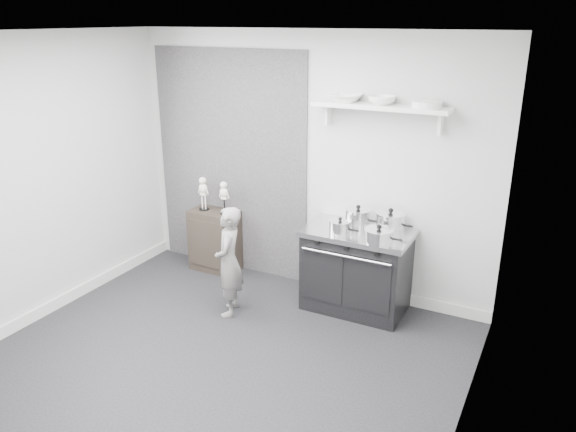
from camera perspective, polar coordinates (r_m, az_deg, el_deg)
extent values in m
plane|color=black|center=(5.01, -7.38, -14.65)|extent=(4.00, 4.00, 0.00)
cube|color=#BABAB7|center=(5.89, 1.97, 5.28)|extent=(4.00, 0.02, 2.70)
cube|color=#BABAB7|center=(3.23, -26.95, -9.43)|extent=(4.00, 0.02, 2.70)
cube|color=#BABAB7|center=(5.75, -24.71, 3.12)|extent=(0.02, 3.60, 2.70)
cube|color=#BABAB7|center=(3.69, 18.33, -4.68)|extent=(0.02, 3.60, 2.70)
cube|color=silver|center=(4.15, -9.06, 17.93)|extent=(4.00, 3.60, 0.02)
cube|color=black|center=(6.35, -5.88, 5.33)|extent=(1.90, 0.02, 2.50)
cube|color=silver|center=(6.00, 10.49, -7.98)|extent=(2.00, 0.03, 0.12)
cube|color=silver|center=(6.19, -22.91, -8.42)|extent=(0.03, 3.60, 0.12)
cube|color=silver|center=(5.35, 9.35, 10.91)|extent=(1.30, 0.26, 0.04)
cube|color=silver|center=(5.62, 4.11, 10.29)|extent=(0.03, 0.12, 0.20)
cube|color=silver|center=(5.29, 15.24, 9.08)|extent=(0.03, 0.12, 0.20)
cube|color=black|center=(5.68, 6.96, -5.67)|extent=(0.99, 0.59, 0.79)
cube|color=silver|center=(5.51, 7.14, -1.71)|extent=(1.05, 0.63, 0.05)
cube|color=black|center=(5.50, 3.54, -6.21)|extent=(0.42, 0.02, 0.51)
cube|color=black|center=(5.35, 8.23, -7.17)|extent=(0.42, 0.02, 0.51)
cylinder|color=silver|center=(5.27, 5.83, -4.11)|extent=(0.89, 0.02, 0.02)
cylinder|color=black|center=(5.36, 2.97, -2.71)|extent=(0.04, 0.03, 0.04)
cylinder|color=black|center=(5.26, 5.92, -3.26)|extent=(0.04, 0.03, 0.04)
cylinder|color=black|center=(5.17, 8.99, -3.83)|extent=(0.04, 0.03, 0.04)
cube|color=black|center=(6.56, -7.42, -2.47)|extent=(0.55, 0.32, 0.72)
imported|color=slate|center=(5.51, -6.03, -4.62)|extent=(0.40, 0.47, 1.11)
cylinder|color=silver|center=(5.58, 7.10, -0.25)|extent=(0.25, 0.25, 0.16)
cylinder|color=silver|center=(5.56, 7.14, 0.62)|extent=(0.26, 0.26, 0.02)
sphere|color=black|center=(5.55, 7.15, 0.92)|extent=(0.04, 0.04, 0.04)
cylinder|color=black|center=(5.54, 8.69, -0.51)|extent=(0.10, 0.02, 0.02)
cylinder|color=silver|center=(5.50, 10.33, -0.69)|extent=(0.27, 0.27, 0.17)
cylinder|color=silver|center=(5.47, 10.39, 0.23)|extent=(0.28, 0.28, 0.02)
sphere|color=black|center=(5.46, 10.41, 0.55)|extent=(0.05, 0.05, 0.05)
cylinder|color=black|center=(5.46, 12.09, -0.98)|extent=(0.10, 0.02, 0.02)
cylinder|color=silver|center=(5.23, 9.19, -2.05)|extent=(0.26, 0.26, 0.11)
cylinder|color=silver|center=(5.21, 9.23, -1.40)|extent=(0.27, 0.27, 0.01)
sphere|color=black|center=(5.20, 9.25, -1.08)|extent=(0.05, 0.05, 0.05)
cylinder|color=black|center=(5.19, 10.99, -2.36)|extent=(0.10, 0.02, 0.02)
cylinder|color=silver|center=(5.39, 5.30, -1.20)|extent=(0.21, 0.21, 0.12)
cylinder|color=silver|center=(5.37, 5.32, -0.56)|extent=(0.21, 0.21, 0.01)
sphere|color=black|center=(5.36, 5.33, -0.29)|extent=(0.04, 0.04, 0.04)
cylinder|color=black|center=(5.34, 6.71, -1.45)|extent=(0.10, 0.02, 0.02)
imported|color=white|center=(5.46, 5.89, 11.83)|extent=(0.30, 0.30, 0.07)
imported|color=white|center=(5.34, 9.50, 11.53)|extent=(0.25, 0.25, 0.08)
cylinder|color=white|center=(5.23, 13.93, 10.96)|extent=(0.27, 0.27, 0.06)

